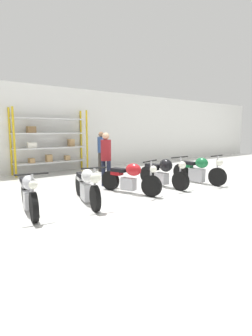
{
  "coord_description": "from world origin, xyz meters",
  "views": [
    {
      "loc": [
        -4.42,
        -5.41,
        1.74
      ],
      "look_at": [
        0.0,
        0.4,
        0.7
      ],
      "focal_mm": 28.0,
      "sensor_mm": 36.0,
      "label": 1
    }
  ],
  "objects_px": {
    "motorcycle_white": "(87,185)",
    "motorcycle_black": "(163,172)",
    "shelving_rack": "(51,142)",
    "motorcycle_green": "(198,170)",
    "person_browsing": "(101,148)",
    "motorcycle_silver": "(29,193)",
    "person_near_rack": "(106,155)",
    "motorcycle_red": "(130,178)"
  },
  "relations": [
    {
      "from": "motorcycle_white",
      "to": "motorcycle_black",
      "type": "height_order",
      "value": "motorcycle_black"
    },
    {
      "from": "shelving_rack",
      "to": "motorcycle_green",
      "type": "bearing_deg",
      "value": -58.74
    },
    {
      "from": "shelving_rack",
      "to": "person_browsing",
      "type": "relative_size",
      "value": 1.83
    },
    {
      "from": "motorcycle_black",
      "to": "person_browsing",
      "type": "distance_m",
      "value": 3.78
    },
    {
      "from": "motorcycle_silver",
      "to": "person_near_rack",
      "type": "height_order",
      "value": "person_near_rack"
    },
    {
      "from": "motorcycle_green",
      "to": "person_near_rack",
      "type": "bearing_deg",
      "value": -121.8
    },
    {
      "from": "motorcycle_red",
      "to": "motorcycle_black",
      "type": "distance_m",
      "value": 1.37
    },
    {
      "from": "motorcycle_silver",
      "to": "person_browsing",
      "type": "height_order",
      "value": "person_browsing"
    },
    {
      "from": "person_browsing",
      "to": "shelving_rack",
      "type": "bearing_deg",
      "value": -53.88
    },
    {
      "from": "motorcycle_green",
      "to": "motorcycle_silver",
      "type": "bearing_deg",
      "value": -96.04
    },
    {
      "from": "shelving_rack",
      "to": "person_near_rack",
      "type": "distance_m",
      "value": 3.69
    },
    {
      "from": "motorcycle_black",
      "to": "person_near_rack",
      "type": "relative_size",
      "value": 1.19
    },
    {
      "from": "motorcycle_green",
      "to": "person_near_rack",
      "type": "distance_m",
      "value": 3.15
    },
    {
      "from": "motorcycle_green",
      "to": "person_browsing",
      "type": "xyz_separation_m",
      "value": [
        -1.29,
        4.04,
        0.58
      ]
    },
    {
      "from": "motorcycle_silver",
      "to": "person_browsing",
      "type": "xyz_separation_m",
      "value": [
        4.24,
        3.86,
        0.58
      ]
    },
    {
      "from": "motorcycle_red",
      "to": "motorcycle_black",
      "type": "xyz_separation_m",
      "value": [
        1.37,
        0.08,
        0.02
      ]
    },
    {
      "from": "motorcycle_silver",
      "to": "motorcycle_black",
      "type": "height_order",
      "value": "motorcycle_black"
    },
    {
      "from": "shelving_rack",
      "to": "person_near_rack",
      "type": "xyz_separation_m",
      "value": [
        0.35,
        -3.66,
        -0.3
      ]
    },
    {
      "from": "motorcycle_white",
      "to": "person_browsing",
      "type": "bearing_deg",
      "value": 158.44
    },
    {
      "from": "motorcycle_black",
      "to": "shelving_rack",
      "type": "bearing_deg",
      "value": -160.77
    },
    {
      "from": "shelving_rack",
      "to": "motorcycle_red",
      "type": "bearing_deg",
      "value": -85.71
    },
    {
      "from": "motorcycle_silver",
      "to": "motorcycle_green",
      "type": "height_order",
      "value": "motorcycle_green"
    },
    {
      "from": "motorcycle_green",
      "to": "person_near_rack",
      "type": "xyz_separation_m",
      "value": [
        -2.74,
        1.43,
        0.56
      ]
    },
    {
      "from": "motorcycle_silver",
      "to": "person_browsing",
      "type": "bearing_deg",
      "value": 142.02
    },
    {
      "from": "motorcycle_red",
      "to": "person_near_rack",
      "type": "relative_size",
      "value": 1.13
    },
    {
      "from": "motorcycle_green",
      "to": "motorcycle_white",
      "type": "bearing_deg",
      "value": -95.18
    },
    {
      "from": "motorcycle_black",
      "to": "motorcycle_silver",
      "type": "bearing_deg",
      "value": -88.96
    },
    {
      "from": "motorcycle_red",
      "to": "motorcycle_silver",
      "type": "bearing_deg",
      "value": -106.69
    },
    {
      "from": "motorcycle_black",
      "to": "person_near_rack",
      "type": "distance_m",
      "value": 1.87
    },
    {
      "from": "motorcycle_red",
      "to": "motorcycle_black",
      "type": "relative_size",
      "value": 0.95
    },
    {
      "from": "person_near_rack",
      "to": "person_browsing",
      "type": "bearing_deg",
      "value": -154.53
    },
    {
      "from": "motorcycle_silver",
      "to": "motorcycle_white",
      "type": "relative_size",
      "value": 0.95
    },
    {
      "from": "motorcycle_white",
      "to": "motorcycle_green",
      "type": "bearing_deg",
      "value": 103.53
    },
    {
      "from": "shelving_rack",
      "to": "motorcycle_red",
      "type": "xyz_separation_m",
      "value": [
        0.37,
        -4.88,
        -0.86
      ]
    },
    {
      "from": "motorcycle_black",
      "to": "motorcycle_green",
      "type": "bearing_deg",
      "value": 76.76
    },
    {
      "from": "motorcycle_silver",
      "to": "motorcycle_white",
      "type": "height_order",
      "value": "motorcycle_white"
    },
    {
      "from": "motorcycle_red",
      "to": "motorcycle_green",
      "type": "bearing_deg",
      "value": 67.74
    },
    {
      "from": "motorcycle_silver",
      "to": "person_browsing",
      "type": "distance_m",
      "value": 5.76
    },
    {
      "from": "motorcycle_white",
      "to": "motorcycle_red",
      "type": "height_order",
      "value": "motorcycle_red"
    },
    {
      "from": "motorcycle_silver",
      "to": "motorcycle_red",
      "type": "xyz_separation_m",
      "value": [
        2.8,
        0.04,
        0.01
      ]
    },
    {
      "from": "motorcycle_green",
      "to": "person_browsing",
      "type": "height_order",
      "value": "person_browsing"
    },
    {
      "from": "motorcycle_green",
      "to": "person_browsing",
      "type": "distance_m",
      "value": 4.28
    }
  ]
}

